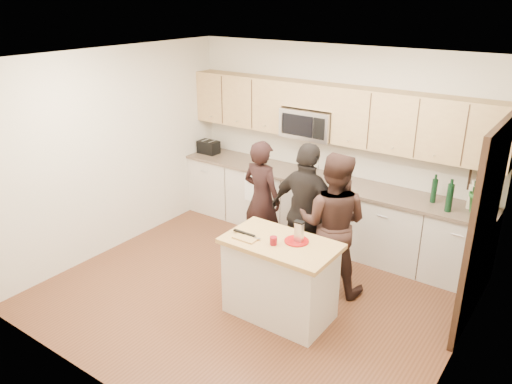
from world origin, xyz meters
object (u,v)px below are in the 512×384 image
Objects in this scene: toaster at (209,147)px; woman_right at (307,214)px; island at (280,278)px; woman_left at (262,199)px; woman_center at (332,224)px.

woman_right reaches higher than toaster.
woman_left reaches higher than island.
toaster is 0.20× the size of woman_left.
woman_left is at bearing -26.67° from toaster.
toaster is 2.60m from woman_right.
toaster is at bearing -35.04° from woman_center.
woman_center is 0.36m from woman_right.
island is at bearing 61.87° from woman_center.
woman_right reaches higher than woman_center.
woman_center reaches higher than toaster.
toaster is at bearing -21.50° from woman_left.
toaster is 0.18× the size of woman_right.
woman_left is at bearing -26.58° from woman_center.
toaster is at bearing -17.63° from woman_right.
woman_left is (-0.97, 1.05, 0.34)m from island.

